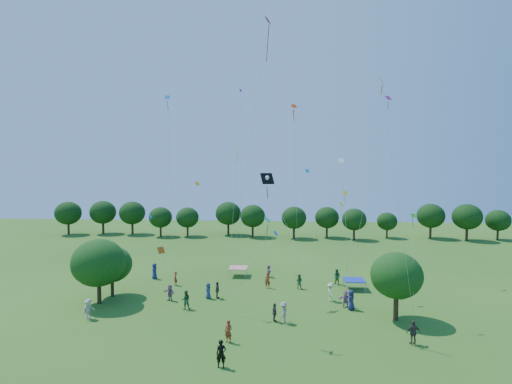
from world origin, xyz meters
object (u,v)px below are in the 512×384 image
Objects in this scene: near_tree_north at (112,264)px; near_tree_west at (99,263)px; red_high_kite at (260,77)px; pirate_kite at (268,180)px; near_tree_east at (397,276)px; man_in_black at (221,354)px; tent_blue at (354,280)px; tent_red_stripe at (238,268)px.

near_tree_west is at bearing -97.52° from near_tree_north.
pirate_kite is at bearing 82.93° from red_high_kite.
man_in_black is (-13.74, -9.43, -2.97)m from near_tree_east.
near_tree_north is 0.21× the size of red_high_kite.
tent_blue is at bearing 39.89° from red_high_kite.
tent_red_stripe is at bearing 41.87° from near_tree_west.
tent_blue is (25.21, 4.27, -2.30)m from near_tree_north.
tent_red_stripe is 23.96m from red_high_kite.
pirate_kite is (16.29, 2.59, 7.97)m from near_tree_west.
man_in_black is (13.56, -13.85, -2.42)m from near_tree_north.
tent_red_stripe is 0.09× the size of red_high_kite.
tent_red_stripe and tent_blue have the same top height.
pirate_kite reaches higher than near_tree_north.
near_tree_east is at bearing -76.46° from tent_blue.
pirate_kite reaches higher than tent_red_stripe.
near_tree_north is at bearing 125.37° from man_in_black.
near_tree_north is 0.88× the size of near_tree_east.
near_tree_east is 9.39m from tent_blue.
near_tree_west is at bearing 174.17° from red_high_kite.
near_tree_west is at bearing -138.13° from tent_red_stripe.
pirate_kite is (-9.22, -3.94, 10.95)m from tent_blue.
pirate_kite reaches higher than near_tree_east.
tent_blue is at bearing -18.67° from tent_red_stripe.
tent_blue is 21.54m from man_in_black.
tent_red_stripe is (-15.33, 13.16, -2.85)m from near_tree_east.
near_tree_west is at bearing -165.64° from tent_blue.
man_in_black reaches higher than tent_blue.
near_tree_west is at bearing 131.07° from man_in_black.
red_high_kite is (15.47, -3.87, 17.78)m from near_tree_north.
near_tree_north is at bearing -170.38° from tent_blue.
near_tree_west is 2.38m from near_tree_north.
red_high_kite is at bearing 70.15° from man_in_black.
near_tree_west is 23.31m from red_high_kite.
near_tree_north is 18.19m from pirate_kite.
tent_red_stripe is 13.97m from tent_blue.
red_high_kite reaches higher than pirate_kite.
near_tree_east is 16.93m from man_in_black.
tent_blue is 0.09× the size of red_high_kite.
pirate_kite is at bearing -64.46° from tent_red_stripe.
tent_red_stripe is at bearing 161.33° from tent_blue.
pirate_kite is at bearing 1.19° from near_tree_north.
tent_red_stripe is at bearing 105.50° from red_high_kite.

